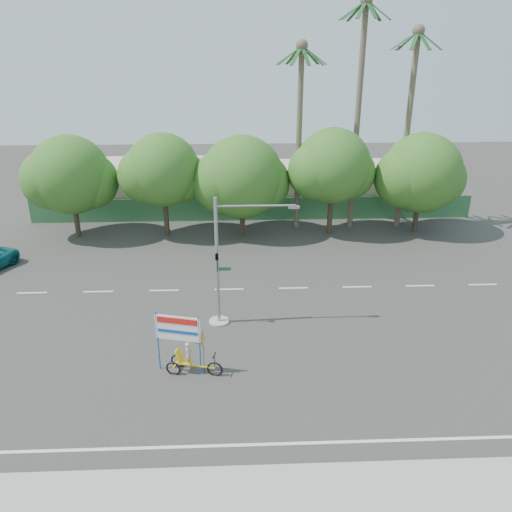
{
  "coord_description": "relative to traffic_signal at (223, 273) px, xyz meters",
  "views": [
    {
      "loc": [
        -1.47,
        -19.74,
        13.67
      ],
      "look_at": [
        -0.46,
        4.86,
        3.5
      ],
      "focal_mm": 35.0,
      "sensor_mm": 36.0,
      "label": 1
    }
  ],
  "objects": [
    {
      "name": "tree_right",
      "position": [
        8.15,
        14.02,
        2.32
      ],
      "size": [
        6.9,
        5.8,
        8.36
      ],
      "color": "#473828",
      "rests_on": "ground"
    },
    {
      "name": "tree_far_right",
      "position": [
        15.15,
        14.02,
        1.73
      ],
      "size": [
        7.38,
        6.2,
        7.94
      ],
      "color": "#473828",
      "rests_on": "ground"
    },
    {
      "name": "ground",
      "position": [
        2.2,
        -3.98,
        -2.92
      ],
      "size": [
        120.0,
        120.0,
        0.0
      ],
      "primitive_type": "plane",
      "color": "#33302D",
      "rests_on": "ground"
    },
    {
      "name": "trike_billboard",
      "position": [
        -1.68,
        -4.46,
        -1.71
      ],
      "size": [
        2.99,
        1.12,
        3.01
      ],
      "rotation": [
        0.0,
        0.0,
        -0.25
      ],
      "color": "black",
      "rests_on": "ground"
    },
    {
      "name": "building_left",
      "position": [
        -7.8,
        22.02,
        -0.92
      ],
      "size": [
        12.0,
        8.0,
        4.0
      ],
      "primitive_type": "cube",
      "color": "beige",
      "rests_on": "ground"
    },
    {
      "name": "tree_center",
      "position": [
        1.14,
        14.02,
        1.55
      ],
      "size": [
        7.62,
        6.4,
        7.85
      ],
      "color": "#473828",
      "rests_on": "ground"
    },
    {
      "name": "palm_short",
      "position": [
        5.7,
        15.52,
        5.94
      ],
      "size": [
        3.73,
        3.79,
        14.45
      ],
      "color": "#70604C",
      "rests_on": "ground"
    },
    {
      "name": "palm_mid",
      "position": [
        14.2,
        15.52,
        6.48
      ],
      "size": [
        3.73,
        3.79,
        15.45
      ],
      "color": "#70604C",
      "rests_on": "ground"
    },
    {
      "name": "tree_far_left",
      "position": [
        -11.85,
        14.02,
        1.84
      ],
      "size": [
        7.14,
        6.0,
        7.96
      ],
      "color": "#473828",
      "rests_on": "ground"
    },
    {
      "name": "palm_tall",
      "position": [
        10.2,
        15.52,
        7.55
      ],
      "size": [
        3.73,
        3.79,
        17.45
      ],
      "color": "#70604C",
      "rests_on": "ground"
    },
    {
      "name": "fence",
      "position": [
        2.2,
        17.52,
        -1.92
      ],
      "size": [
        38.0,
        0.08,
        2.0
      ],
      "primitive_type": "cube",
      "color": "#336B3D",
      "rests_on": "ground"
    },
    {
      "name": "building_right",
      "position": [
        10.2,
        22.02,
        -1.12
      ],
      "size": [
        14.0,
        8.0,
        3.6
      ],
      "primitive_type": "cube",
      "color": "beige",
      "rests_on": "ground"
    },
    {
      "name": "traffic_signal",
      "position": [
        0.0,
        0.0,
        0.0
      ],
      "size": [
        4.72,
        1.1,
        7.0
      ],
      "color": "gray",
      "rests_on": "ground"
    },
    {
      "name": "tree_left",
      "position": [
        -4.85,
        14.02,
        2.14
      ],
      "size": [
        6.66,
        5.6,
        8.07
      ],
      "color": "#473828",
      "rests_on": "ground"
    },
    {
      "name": "sidewalk_near",
      "position": [
        2.2,
        -11.48,
        -2.86
      ],
      "size": [
        50.0,
        2.4,
        0.12
      ],
      "primitive_type": "cube",
      "color": "gray",
      "rests_on": "ground"
    }
  ]
}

